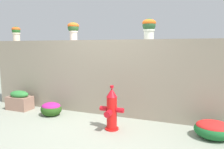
# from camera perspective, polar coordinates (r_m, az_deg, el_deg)

# --- Properties ---
(ground_plane) EXTENTS (24.00, 24.00, 0.00)m
(ground_plane) POSITION_cam_1_polar(r_m,az_deg,el_deg) (4.32, -5.15, -13.73)
(ground_plane) COLOR gray
(stone_wall) EXTENTS (6.45, 0.40, 1.71)m
(stone_wall) POSITION_cam_1_polar(r_m,az_deg,el_deg) (4.94, -0.46, -0.73)
(stone_wall) COLOR gray
(stone_wall) RESTS_ON ground
(potted_plant_0) EXTENTS (0.23, 0.23, 0.40)m
(potted_plant_0) POSITION_cam_1_polar(r_m,az_deg,el_deg) (6.50, -24.36, 10.31)
(potted_plant_0) COLOR beige
(potted_plant_0) RESTS_ON stone_wall
(potted_plant_1) EXTENTS (0.28, 0.28, 0.44)m
(potted_plant_1) POSITION_cam_1_polar(r_m,az_deg,el_deg) (5.36, -10.36, 12.01)
(potted_plant_1) COLOR beige
(potted_plant_1) RESTS_ON stone_wall
(potted_plant_2) EXTENTS (0.29, 0.29, 0.44)m
(potted_plant_2) POSITION_cam_1_polar(r_m,az_deg,el_deg) (4.64, 9.91, 12.57)
(potted_plant_2) COLOR silver
(potted_plant_2) RESTS_ON stone_wall
(fire_hydrant) EXTENTS (0.47, 0.38, 0.85)m
(fire_hydrant) POSITION_cam_1_polar(r_m,az_deg,el_deg) (4.03, -0.13, -9.50)
(fire_hydrant) COLOR red
(fire_hydrant) RESTS_ON ground
(flower_bush_left) EXTENTS (0.63, 0.57, 0.31)m
(flower_bush_left) POSITION_cam_1_polar(r_m,az_deg,el_deg) (4.15, 25.57, -13.02)
(flower_bush_left) COLOR #1C622C
(flower_bush_left) RESTS_ON ground
(flower_bush_right) EXTENTS (0.49, 0.44, 0.32)m
(flower_bush_right) POSITION_cam_1_polar(r_m,az_deg,el_deg) (5.10, -16.03, -8.74)
(flower_bush_right) COLOR #285219
(flower_bush_right) RESTS_ON ground
(planter_box) EXTENTS (0.60, 0.36, 0.48)m
(planter_box) POSITION_cam_1_polar(r_m,az_deg,el_deg) (5.83, -23.58, -6.41)
(planter_box) COLOR #99705E
(planter_box) RESTS_ON ground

